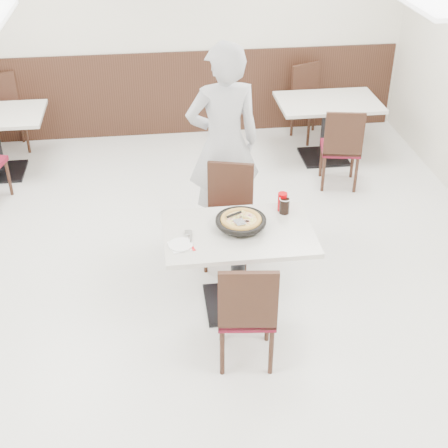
{
  "coord_description": "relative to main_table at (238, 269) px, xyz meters",
  "views": [
    {
      "loc": [
        -0.32,
        -4.34,
        3.46
      ],
      "look_at": [
        0.19,
        -0.3,
        0.89
      ],
      "focal_mm": 50.0,
      "sensor_mm": 36.0,
      "label": 1
    }
  ],
  "objects": [
    {
      "name": "side_plate",
      "position": [
        -0.47,
        -0.15,
        0.38
      ],
      "size": [
        0.21,
        0.21,
        0.01
      ],
      "primitive_type": "cylinder",
      "rotation": [
        0.0,
        0.0,
        0.11
      ],
      "color": "white",
      "rests_on": "napkin"
    },
    {
      "name": "bg_chair_left_far",
      "position": [
        -2.42,
        3.41,
        0.1
      ],
      "size": [
        0.54,
        0.54,
        0.95
      ],
      "primitive_type": null,
      "rotation": [
        0.0,
        0.0,
        3.49
      ],
      "color": "black",
      "rests_on": "floor"
    },
    {
      "name": "napkin",
      "position": [
        -0.47,
        -0.15,
        0.38
      ],
      "size": [
        0.21,
        0.21,
        0.0
      ],
      "primitive_type": "cube",
      "rotation": [
        0.0,
        0.0,
        0.25
      ],
      "color": "white",
      "rests_on": "main_table"
    },
    {
      "name": "wainscot_back",
      "position": [
        -0.32,
        3.68,
        0.18
      ],
      "size": [
        5.9,
        0.03,
        1.1
      ],
      "primitive_type": "cube",
      "color": "black",
      "rests_on": "floor"
    },
    {
      "name": "cola_glass",
      "position": [
        0.42,
        0.23,
        0.44
      ],
      "size": [
        0.09,
        0.09,
        0.13
      ],
      "primitive_type": "cylinder",
      "rotation": [
        0.0,
        0.0,
        0.11
      ],
      "color": "black",
      "rests_on": "main_table"
    },
    {
      "name": "fork",
      "position": [
        -0.39,
        -0.07,
        0.39
      ],
      "size": [
        0.03,
        0.14,
        0.0
      ],
      "primitive_type": "cube",
      "rotation": [
        0.0,
        0.0,
        -0.1
      ],
      "color": "white",
      "rests_on": "side_plate"
    },
    {
      "name": "pizza_server",
      "position": [
        0.01,
        -0.01,
        0.47
      ],
      "size": [
        0.1,
        0.12,
        0.0
      ],
      "primitive_type": "cube",
      "rotation": [
        0.0,
        0.0,
        0.28
      ],
      "color": "white",
      "rests_on": "pizza"
    },
    {
      "name": "diner_person",
      "position": [
        0.03,
        1.17,
        0.6
      ],
      "size": [
        0.76,
        0.55,
        1.95
      ],
      "primitive_type": "imported",
      "rotation": [
        0.0,
        0.0,
        3.26
      ],
      "color": "silver",
      "rests_on": "floor"
    },
    {
      "name": "red_cup",
      "position": [
        0.41,
        0.28,
        0.45
      ],
      "size": [
        0.09,
        0.09,
        0.16
      ],
      "primitive_type": "cylinder",
      "rotation": [
        0.0,
        0.0,
        0.11
      ],
      "color": "#BA0006",
      "rests_on": "main_table"
    },
    {
      "name": "bg_chair_right_near",
      "position": [
        1.45,
        2.0,
        0.1
      ],
      "size": [
        0.49,
        0.49,
        0.95
      ],
      "primitive_type": null,
      "rotation": [
        0.0,
        0.0,
        -0.2
      ],
      "color": "black",
      "rests_on": "floor"
    },
    {
      "name": "pizza",
      "position": [
        0.03,
        0.05,
        0.44
      ],
      "size": [
        0.39,
        0.39,
        0.02
      ],
      "primitive_type": "cylinder",
      "rotation": [
        0.0,
        0.0,
        0.11
      ],
      "color": "gold",
      "rests_on": "pizza_pan"
    },
    {
      "name": "pizza_pan",
      "position": [
        0.02,
        0.04,
        0.42
      ],
      "size": [
        0.41,
        0.41,
        0.01
      ],
      "primitive_type": "cylinder",
      "rotation": [
        0.0,
        0.0,
        0.11
      ],
      "color": "black",
      "rests_on": "trivet"
    },
    {
      "name": "chair_near",
      "position": [
        -0.03,
        -0.63,
        0.1
      ],
      "size": [
        0.46,
        0.46,
        0.95
      ],
      "primitive_type": null,
      "rotation": [
        0.0,
        0.0,
        -0.11
      ],
      "color": "black",
      "rests_on": "floor"
    },
    {
      "name": "bg_table_right",
      "position": [
        1.48,
        2.68,
        0.0
      ],
      "size": [
        1.3,
        0.96,
        0.75
      ],
      "primitive_type": null,
      "rotation": [
        0.0,
        0.0,
        -0.14
      ],
      "color": "beige",
      "rests_on": "floor"
    },
    {
      "name": "chair_far",
      "position": [
        -0.0,
        0.63,
        0.1
      ],
      "size": [
        0.51,
        0.51,
        0.95
      ],
      "primitive_type": null,
      "rotation": [
        0.0,
        0.0,
        2.88
      ],
      "color": "black",
      "rests_on": "floor"
    },
    {
      "name": "main_table",
      "position": [
        0.0,
        0.0,
        0.0
      ],
      "size": [
        1.28,
        0.93,
        0.75
      ],
      "primitive_type": null,
      "rotation": [
        0.0,
        0.0,
        0.11
      ],
      "color": "beige",
      "rests_on": "floor"
    },
    {
      "name": "bg_chair_right_far",
      "position": [
        1.46,
        3.3,
        0.1
      ],
      "size": [
        0.55,
        0.55,
        0.95
      ],
      "primitive_type": null,
      "rotation": [
        0.0,
        0.0,
        3.55
      ],
      "color": "black",
      "rests_on": "floor"
    },
    {
      "name": "trivet",
      "position": [
        0.01,
        -0.0,
        0.39
      ],
      "size": [
        0.14,
        0.14,
        0.04
      ],
      "primitive_type": "cylinder",
      "rotation": [
        0.0,
        0.0,
        0.11
      ],
      "color": "black",
      "rests_on": "main_table"
    },
    {
      "name": "floor",
      "position": [
        -0.32,
        0.2,
        -0.38
      ],
      "size": [
        7.0,
        7.0,
        0.0
      ],
      "primitive_type": "plane",
      "color": "silver",
      "rests_on": "ground"
    },
    {
      "name": "wall_back",
      "position": [
        -0.32,
        3.7,
        1.02
      ],
      "size": [
        6.0,
        0.04,
        2.8
      ],
      "primitive_type": "cube",
      "color": "beige",
      "rests_on": "floor"
    }
  ]
}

